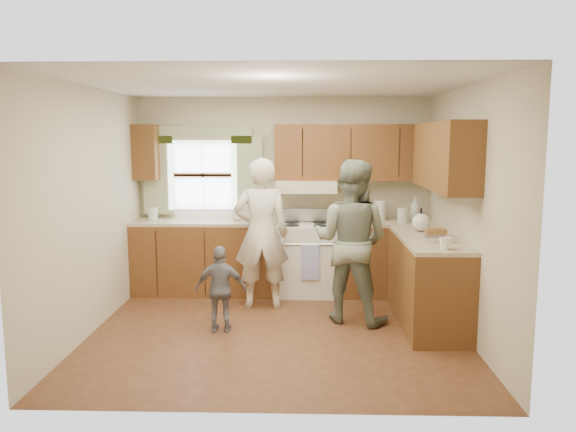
{
  "coord_description": "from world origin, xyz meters",
  "views": [
    {
      "loc": [
        0.27,
        -5.58,
        2.0
      ],
      "look_at": [
        0.1,
        0.4,
        1.15
      ],
      "focal_mm": 35.0,
      "sensor_mm": 36.0,
      "label": 1
    }
  ],
  "objects_px": {
    "stove": "(306,258)",
    "child": "(221,289)",
    "woman_left": "(261,233)",
    "woman_right": "(351,241)"
  },
  "relations": [
    {
      "from": "stove",
      "to": "child",
      "type": "distance_m",
      "value": 1.7
    },
    {
      "from": "woman_left",
      "to": "child",
      "type": "bearing_deg",
      "value": 64.52
    },
    {
      "from": "child",
      "to": "woman_right",
      "type": "bearing_deg",
      "value": -164.19
    },
    {
      "from": "child",
      "to": "woman_left",
      "type": "bearing_deg",
      "value": -112.69
    },
    {
      "from": "woman_left",
      "to": "woman_right",
      "type": "xyz_separation_m",
      "value": [
        1.01,
        -0.47,
        -0.0
      ]
    },
    {
      "from": "woman_left",
      "to": "stove",
      "type": "bearing_deg",
      "value": -135.48
    },
    {
      "from": "woman_left",
      "to": "child",
      "type": "relative_size",
      "value": 1.96
    },
    {
      "from": "stove",
      "to": "child",
      "type": "height_order",
      "value": "stove"
    },
    {
      "from": "woman_left",
      "to": "child",
      "type": "height_order",
      "value": "woman_left"
    },
    {
      "from": "woman_right",
      "to": "stove",
      "type": "bearing_deg",
      "value": -41.86
    }
  ]
}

